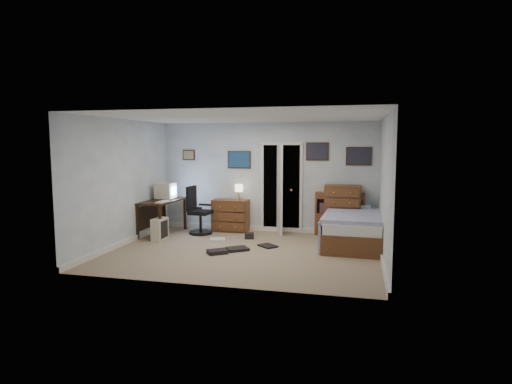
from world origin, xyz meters
TOP-DOWN VIEW (x-y plane):
  - floor at (0.00, 0.00)m, footprint 5.00×4.00m
  - computer_desk at (-2.29, 1.11)m, footprint 0.64×1.35m
  - crt_monitor at (-2.18, 1.26)m, footprint 0.41×0.38m
  - keyboard at (-2.02, 0.76)m, footprint 0.16×0.41m
  - pc_tower at (-2.00, 0.56)m, footprint 0.22×0.44m
  - office_chair at (-1.43, 1.32)m, footprint 0.57×0.57m
  - media_stack at (-2.32, 2.24)m, footprint 0.17×0.17m
  - low_dresser at (-0.80, 1.77)m, footprint 0.84×0.45m
  - table_lamp at (-0.60, 1.77)m, footprint 0.19×0.19m
  - doorway at (0.35, 2.27)m, footprint 0.96×1.12m
  - tall_dresser at (1.73, 1.75)m, footprint 0.78×0.47m
  - headboard_bookcase at (1.67, 1.86)m, footprint 1.07×0.32m
  - bed at (1.98, 1.09)m, footprint 1.24×2.21m
  - wall_posters at (0.57, 1.98)m, footprint 4.38×0.04m
  - floor_clutter at (-0.27, 0.30)m, footprint 1.54×1.66m

SIDE VIEW (x-z plane):
  - floor at x=0.00m, z-range -0.02..0.00m
  - floor_clutter at x=-0.27m, z-range -0.03..0.09m
  - pc_tower at x=-2.00m, z-range 0.00..0.46m
  - bed at x=1.98m, z-range -0.02..0.69m
  - low_dresser at x=-0.80m, z-range 0.00..0.74m
  - media_stack at x=-2.32m, z-range 0.00..0.80m
  - office_chair at x=-1.43m, z-range -0.12..0.95m
  - headboard_bookcase at x=1.67m, z-range 0.03..0.98m
  - tall_dresser at x=1.73m, z-range 0.00..1.13m
  - computer_desk at x=-2.29m, z-range 0.21..0.98m
  - keyboard at x=-2.02m, z-range 0.77..0.79m
  - crt_monitor at x=-2.18m, z-range 0.78..1.14m
  - table_lamp at x=-0.60m, z-range 0.82..1.18m
  - doorway at x=0.35m, z-range -0.02..2.03m
  - wall_posters at x=0.57m, z-range 1.45..2.05m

